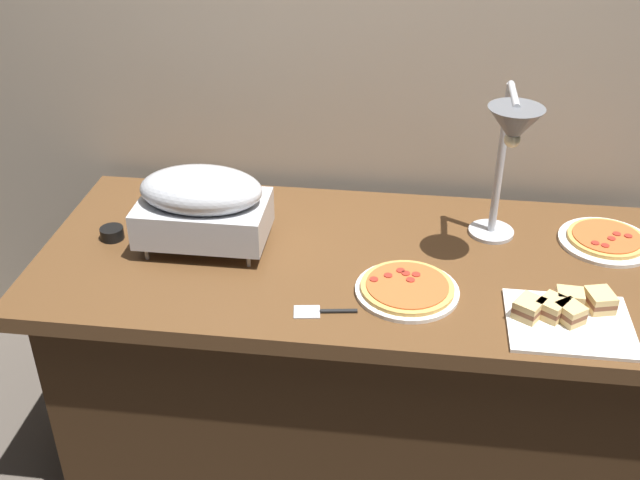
# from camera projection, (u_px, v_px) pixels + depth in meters

# --- Properties ---
(ground_plane) EXTENTS (8.00, 8.00, 0.00)m
(ground_plane) POSITION_uv_depth(u_px,v_px,m) (351.00, 440.00, 2.67)
(ground_plane) COLOR #4C443D
(back_wall) EXTENTS (4.40, 0.04, 2.40)m
(back_wall) POSITION_uv_depth(u_px,v_px,m) (373.00, 60.00, 2.47)
(back_wall) COLOR tan
(back_wall) RESTS_ON ground_plane
(buffet_table) EXTENTS (1.90, 0.84, 0.76)m
(buffet_table) POSITION_uv_depth(u_px,v_px,m) (354.00, 354.00, 2.47)
(buffet_table) COLOR brown
(buffet_table) RESTS_ON ground_plane
(chafing_dish) EXTENTS (0.38, 0.24, 0.25)m
(chafing_dish) POSITION_uv_depth(u_px,v_px,m) (202.00, 204.00, 2.26)
(chafing_dish) COLOR #B7BABF
(chafing_dish) RESTS_ON buffet_table
(heat_lamp) EXTENTS (0.15, 0.32, 0.50)m
(heat_lamp) POSITION_uv_depth(u_px,v_px,m) (511.00, 139.00, 2.07)
(heat_lamp) COLOR #B7BABF
(heat_lamp) RESTS_ON buffet_table
(pizza_plate_front) EXTENTS (0.29, 0.29, 0.03)m
(pizza_plate_front) POSITION_uv_depth(u_px,v_px,m) (407.00, 289.00, 2.11)
(pizza_plate_front) COLOR white
(pizza_plate_front) RESTS_ON buffet_table
(pizza_plate_center) EXTENTS (0.28, 0.28, 0.03)m
(pizza_plate_center) POSITION_uv_depth(u_px,v_px,m) (606.00, 240.00, 2.33)
(pizza_plate_center) COLOR white
(pizza_plate_center) RESTS_ON buffet_table
(sandwich_platter) EXTENTS (0.32, 0.27, 0.06)m
(sandwich_platter) POSITION_uv_depth(u_px,v_px,m) (566.00, 313.00, 2.00)
(sandwich_platter) COLOR white
(sandwich_platter) RESTS_ON buffet_table
(sauce_cup_near) EXTENTS (0.07, 0.07, 0.04)m
(sauce_cup_near) POSITION_uv_depth(u_px,v_px,m) (112.00, 233.00, 2.35)
(sauce_cup_near) COLOR black
(sauce_cup_near) RESTS_ON buffet_table
(serving_spatula) EXTENTS (0.17, 0.07, 0.01)m
(serving_spatula) POSITION_uv_depth(u_px,v_px,m) (322.00, 312.00, 2.04)
(serving_spatula) COLOR #B7BABF
(serving_spatula) RESTS_ON buffet_table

